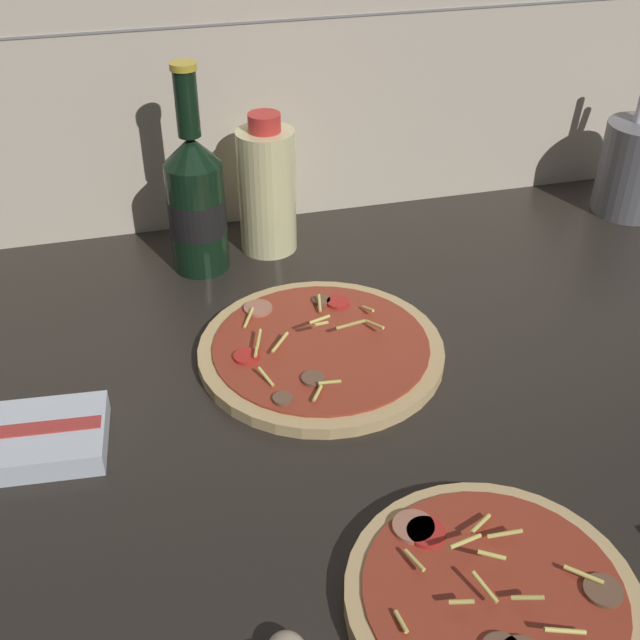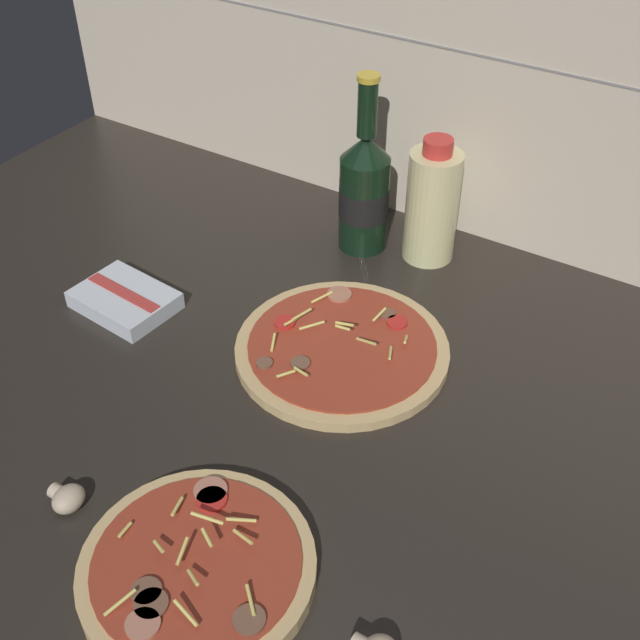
{
  "view_description": "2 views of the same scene",
  "coord_description": "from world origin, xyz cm",
  "px_view_note": "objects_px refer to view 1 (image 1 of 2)",
  "views": [
    {
      "loc": [
        -22.0,
        -57.81,
        56.03
      ],
      "look_at": [
        -4.79,
        8.11,
        9.26
      ],
      "focal_mm": 45.0,
      "sensor_mm": 36.0,
      "label": 1
    },
    {
      "loc": [
        33.73,
        -54.94,
        70.58
      ],
      "look_at": [
        -6.92,
        10.26,
        7.17
      ],
      "focal_mm": 45.0,
      "sensor_mm": 36.0,
      "label": 2
    }
  ],
  "objects_px": {
    "pizza_near": "(492,599)",
    "oil_bottle": "(267,189)",
    "utensil_crock": "(636,167)",
    "dish_towel": "(37,439)",
    "beer_bottle": "(196,201)",
    "pizza_far": "(321,350)"
  },
  "relations": [
    {
      "from": "pizza_far",
      "to": "beer_bottle",
      "type": "distance_m",
      "value": 0.26
    },
    {
      "from": "oil_bottle",
      "to": "utensil_crock",
      "type": "relative_size",
      "value": 0.88
    },
    {
      "from": "pizza_near",
      "to": "utensil_crock",
      "type": "relative_size",
      "value": 1.07
    },
    {
      "from": "pizza_near",
      "to": "dish_towel",
      "type": "distance_m",
      "value": 0.44
    },
    {
      "from": "utensil_crock",
      "to": "dish_towel",
      "type": "relative_size",
      "value": 1.55
    },
    {
      "from": "beer_bottle",
      "to": "oil_bottle",
      "type": "height_order",
      "value": "beer_bottle"
    },
    {
      "from": "pizza_near",
      "to": "utensil_crock",
      "type": "height_order",
      "value": "utensil_crock"
    },
    {
      "from": "dish_towel",
      "to": "pizza_near",
      "type": "bearing_deg",
      "value": -38.49
    },
    {
      "from": "pizza_far",
      "to": "dish_towel",
      "type": "height_order",
      "value": "pizza_far"
    },
    {
      "from": "utensil_crock",
      "to": "beer_bottle",
      "type": "bearing_deg",
      "value": -179.69
    },
    {
      "from": "beer_bottle",
      "to": "pizza_far",
      "type": "bearing_deg",
      "value": -66.3
    },
    {
      "from": "pizza_far",
      "to": "dish_towel",
      "type": "xyz_separation_m",
      "value": [
        -0.3,
        -0.07,
        0.0
      ]
    },
    {
      "from": "pizza_near",
      "to": "oil_bottle",
      "type": "height_order",
      "value": "oil_bottle"
    },
    {
      "from": "pizza_near",
      "to": "beer_bottle",
      "type": "height_order",
      "value": "beer_bottle"
    },
    {
      "from": "oil_bottle",
      "to": "dish_towel",
      "type": "xyz_separation_m",
      "value": [
        -0.29,
        -0.33,
        -0.07
      ]
    },
    {
      "from": "pizza_near",
      "to": "oil_bottle",
      "type": "xyz_separation_m",
      "value": [
        -0.05,
        0.6,
        0.08
      ]
    },
    {
      "from": "pizza_near",
      "to": "dish_towel",
      "type": "relative_size",
      "value": 1.66
    },
    {
      "from": "pizza_near",
      "to": "pizza_far",
      "type": "relative_size",
      "value": 0.84
    },
    {
      "from": "pizza_far",
      "to": "dish_towel",
      "type": "bearing_deg",
      "value": -166.13
    },
    {
      "from": "pizza_far",
      "to": "oil_bottle",
      "type": "distance_m",
      "value": 0.27
    },
    {
      "from": "pizza_far",
      "to": "utensil_crock",
      "type": "distance_m",
      "value": 0.58
    },
    {
      "from": "oil_bottle",
      "to": "utensil_crock",
      "type": "xyz_separation_m",
      "value": [
        0.53,
        -0.02,
        -0.02
      ]
    }
  ]
}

